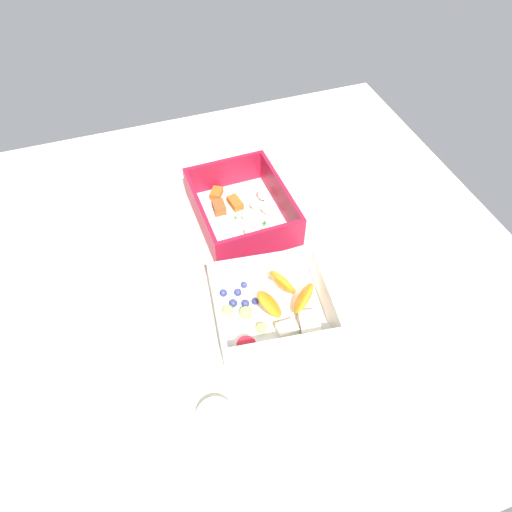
{
  "coord_description": "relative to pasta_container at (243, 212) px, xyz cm",
  "views": [
    {
      "loc": [
        -41.75,
        14.01,
        55.21
      ],
      "look_at": [
        -0.95,
        -0.13,
        4.0
      ],
      "focal_mm": 32.44,
      "sensor_mm": 36.0,
      "label": 1
    }
  ],
  "objects": [
    {
      "name": "paper_cup_liner",
      "position": [
        -29.84,
        13.09,
        -1.11
      ],
      "size": [
        4.35,
        4.35,
        1.59
      ],
      "primitive_type": "cylinder",
      "color": "white",
      "rests_on": "table_surface"
    },
    {
      "name": "pasta_container",
      "position": [
        0.0,
        0.0,
        0.0
      ],
      "size": [
        17.89,
        14.23,
        5.93
      ],
      "rotation": [
        0.0,
        0.0,
        0.03
      ],
      "color": "white",
      "rests_on": "table_surface"
    },
    {
      "name": "fruit_bowl",
      "position": [
        -18.86,
        1.67,
        0.06
      ],
      "size": [
        15.58,
        16.79,
        5.45
      ],
      "rotation": [
        0.0,
        0.0,
        -0.13
      ],
      "color": "white",
      "rests_on": "table_surface"
    },
    {
      "name": "table_surface",
      "position": [
        -8.47,
        1.2,
        -2.91
      ],
      "size": [
        80.0,
        80.0,
        2.0
      ],
      "primitive_type": "cube",
      "color": "beige",
      "rests_on": "ground"
    }
  ]
}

